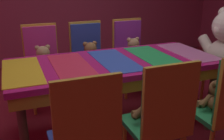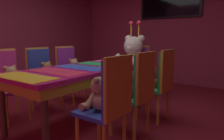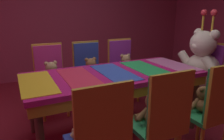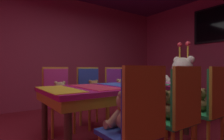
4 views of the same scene
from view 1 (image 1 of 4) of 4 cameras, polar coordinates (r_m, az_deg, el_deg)
The scene contains 13 objects.
ground_plane at distance 2.84m, azimuth 0.44°, elevation -12.34°, with size 7.90×7.90×0.00m, color maroon.
banquet_table at distance 2.56m, azimuth 0.48°, elevation 0.22°, with size 0.90×2.02×0.75m.
chair_left_0 at distance 3.26m, azimuth -14.98°, elevation 2.73°, with size 0.42×0.41×0.98m.
teddy_left_0 at distance 3.12m, azimuth -14.64°, elevation 1.97°, with size 0.26×0.33×0.31m.
chair_left_1 at distance 3.34m, azimuth -5.37°, elevation 3.71°, with size 0.42×0.41×0.98m.
teddy_left_1 at distance 3.21m, azimuth -4.64°, elevation 3.01°, with size 0.26×0.33×0.31m.
chair_left_2 at distance 3.56m, azimuth 3.68°, elevation 4.74°, with size 0.42×0.41×0.98m.
teddy_left_2 at distance 3.44m, azimuth 4.71°, elevation 4.11°, with size 0.26×0.33×0.31m.
chair_right_0 at distance 1.66m, azimuth -5.81°, elevation -13.28°, with size 0.42×0.41×0.98m.
teddy_right_0 at distance 1.78m, azimuth -7.14°, elevation -10.81°, with size 0.27×0.35×0.33m.
chair_right_1 at distance 1.88m, azimuth 11.01°, elevation -9.39°, with size 0.42×0.41×0.98m.
teddy_right_1 at distance 1.99m, azimuth 8.78°, elevation -7.94°, with size 0.24×0.31×0.29m.
teddy_right_2 at distance 2.31m, azimuth 21.70°, elevation -5.50°, with size 0.22×0.28×0.27m.
Camera 1 is at (2.24, -0.90, 1.48)m, focal length 41.96 mm.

